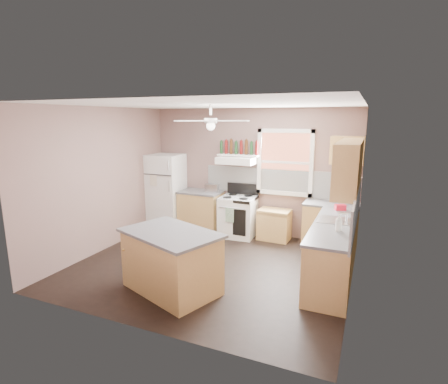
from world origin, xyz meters
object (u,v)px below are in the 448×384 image
at_px(island, 172,262).
at_px(refrigerator, 167,191).
at_px(stove, 238,217).
at_px(cart, 274,225).
at_px(toaster, 212,188).

bearing_deg(island, refrigerator, 143.71).
bearing_deg(stove, island, -93.60).
bearing_deg(cart, stove, -171.52).
xyz_separation_m(toaster, stove, (0.64, -0.06, -0.56)).
height_order(toaster, cart, toaster).
distance_m(toaster, cart, 1.57).
distance_m(stove, cart, 0.79).
distance_m(toaster, island, 2.83).
xyz_separation_m(toaster, island, (0.61, -2.71, -0.56)).
distance_m(stove, island, 2.65).
bearing_deg(cart, refrigerator, -175.42).
bearing_deg(cart, toaster, -176.78).
xyz_separation_m(refrigerator, stove, (1.75, 0.02, -0.41)).
height_order(toaster, stove, toaster).
relative_size(stove, cart, 1.34).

